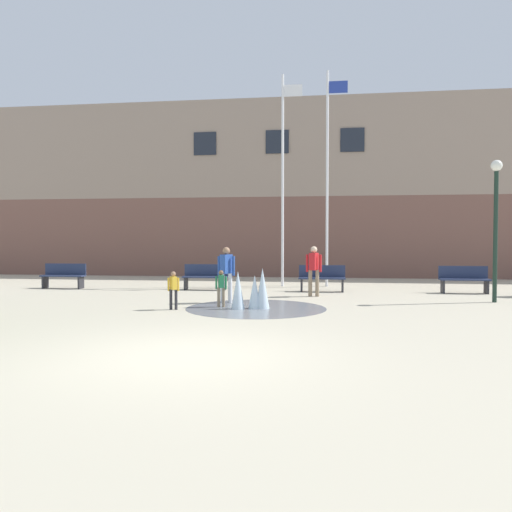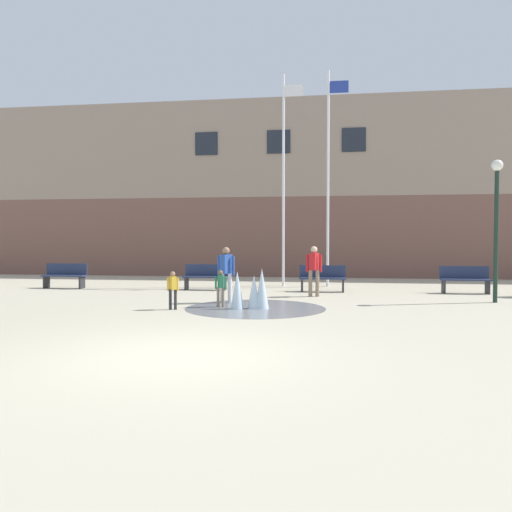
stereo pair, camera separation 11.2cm
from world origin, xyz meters
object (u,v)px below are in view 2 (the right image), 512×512
park_bench_near_trashcan (322,278)px  flagpole_right (329,173)px  park_bench_under_left_flagpole (65,275)px  lamp_post_right_lane (496,210)px  adult_near_bench (314,267)px  flagpole_left (284,174)px  child_running (221,285)px  child_with_pink_shirt (173,287)px  park_bench_center (206,276)px  teen_by_trashcan (226,270)px  park_bench_far_right (465,279)px

park_bench_near_trashcan → flagpole_right: bearing=83.7°
park_bench_under_left_flagpole → lamp_post_right_lane: 14.72m
adult_near_bench → flagpole_left: 4.98m
park_bench_under_left_flagpole → park_bench_near_trashcan: 9.47m
child_running → flagpole_left: (1.18, 6.26, 3.73)m
child_with_pink_shirt → lamp_post_right_lane: (8.71, 2.67, 2.06)m
park_bench_center → flagpole_right: size_ratio=0.20×
teen_by_trashcan → flagpole_right: flagpole_right is taller
teen_by_trashcan → child_running: 0.97m
park_bench_near_trashcan → flagpole_left: flagpole_left is taller
flagpole_right → lamp_post_right_lane: flagpole_right is taller
park_bench_under_left_flagpole → flagpole_right: flagpole_right is taller
adult_near_bench → child_with_pink_shirt: bearing=154.7°
park_bench_far_right → child_running: size_ratio=1.62×
child_running → adult_near_bench: adult_near_bench is taller
flagpole_right → park_bench_near_trashcan: bearing=-96.3°
park_bench_center → flagpole_left: (2.65, 1.83, 3.83)m
park_bench_near_trashcan → teen_by_trashcan: 4.41m
child_running → park_bench_far_right: bearing=98.3°
child_with_pink_shirt → lamp_post_right_lane: size_ratio=0.24×
teen_by_trashcan → child_running: bearing=-149.2°
park_bench_center → lamp_post_right_lane: (9.07, -2.40, 2.16)m
child_running → park_bench_near_trashcan: bearing=125.8°
park_bench_near_trashcan → child_with_pink_shirt: child_with_pink_shirt is taller
park_bench_near_trashcan → lamp_post_right_lane: (4.92, -2.33, 2.16)m
park_bench_near_trashcan → park_bench_center: bearing=179.0°
teen_by_trashcan → park_bench_near_trashcan: bearing=-9.5°
park_bench_under_left_flagpole → adult_near_bench: 9.33m
park_bench_under_left_flagpole → child_with_pink_shirt: bearing=-40.8°
child_running → lamp_post_right_lane: 8.12m
lamp_post_right_lane → park_bench_near_trashcan: bearing=154.7°
teen_by_trashcan → flagpole_left: 6.45m
flagpole_right → park_bench_under_left_flagpole: bearing=-168.3°
child_running → lamp_post_right_lane: (7.59, 2.03, 2.06)m
park_bench_under_left_flagpole → flagpole_right: 10.61m
park_bench_under_left_flagpole → park_bench_center: same height
adult_near_bench → park_bench_far_right: bearing=-51.8°
park_bench_near_trashcan → flagpole_right: size_ratio=0.20×
park_bench_under_left_flagpole → child_running: 8.02m
park_bench_under_left_flagpole → flagpole_right: size_ratio=0.20×
adult_near_bench → flagpole_left: bearing=40.0°
park_bench_center → teen_by_trashcan: bearing=-67.7°
park_bench_near_trashcan → flagpole_left: (-1.49, 1.90, 3.83)m
park_bench_far_right → adult_near_bench: size_ratio=1.01×
flagpole_left → flagpole_right: 1.70m
child_running → child_with_pink_shirt: size_ratio=1.00×
child_with_pink_shirt → flagpole_right: 8.82m
flagpole_left → park_bench_far_right: bearing=-16.4°
park_bench_far_right → flagpole_left: (-6.22, 1.83, 3.83)m
flagpole_right → child_running: bearing=-114.7°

